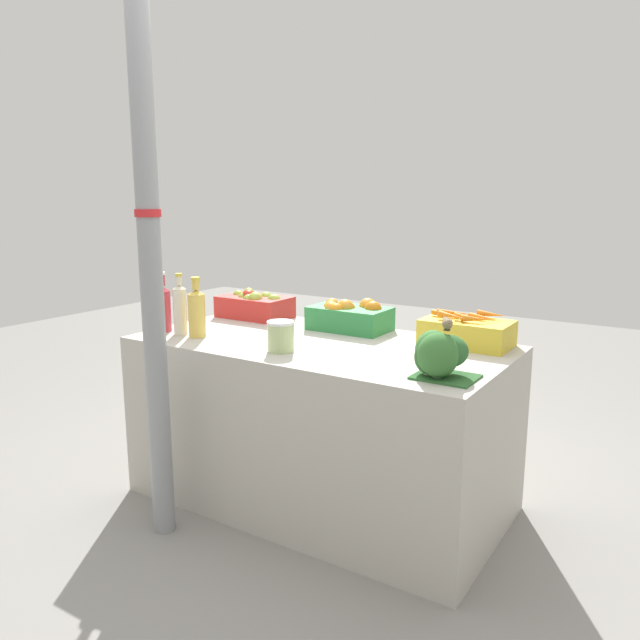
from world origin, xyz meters
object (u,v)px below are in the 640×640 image
juice_bottle_cloudy (180,308)px  support_pole (149,240)px  juice_bottle_golden (197,312)px  sparrow_bird (447,323)px  juice_bottle_ruby (163,307)px  broccoli_pile (438,354)px  carrot_crate (467,332)px  orange_crate (350,316)px  pickle_jar (281,336)px  apple_crate (255,305)px

juice_bottle_cloudy → support_pole: bearing=-58.8°
juice_bottle_golden → sparrow_bird: bearing=0.5°
juice_bottle_ruby → broccoli_pile: bearing=-0.2°
broccoli_pile → support_pole: bearing=-161.4°
support_pole → carrot_crate: size_ratio=6.56×
orange_crate → sparrow_bird: sparrow_bird is taller
support_pole → juice_bottle_cloudy: size_ratio=8.55×
juice_bottle_golden → pickle_jar: (0.49, -0.01, -0.05)m
broccoli_pile → pickle_jar: broccoli_pile is taller
apple_crate → pickle_jar: apple_crate is taller
juice_bottle_ruby → juice_bottle_golden: 0.22m
orange_crate → juice_bottle_ruby: 0.91m
juice_bottle_cloudy → orange_crate: bearing=39.3°
apple_crate → juice_bottle_golden: bearing=-82.5°
apple_crate → juice_bottle_cloudy: 0.52m
carrot_crate → pickle_jar: (-0.63, -0.52, 0.00)m
broccoli_pile → juice_bottle_cloudy: (-1.30, 0.00, 0.04)m
orange_crate → support_pole: bearing=-114.7°
juice_bottle_golden → juice_bottle_ruby: bearing=-180.0°
support_pole → sparrow_bird: 1.20m
carrot_crate → pickle_jar: bearing=-140.1°
support_pole → juice_bottle_ruby: bearing=132.7°
juice_bottle_cloudy → sparrow_bird: size_ratio=2.33×
orange_crate → juice_bottle_cloudy: size_ratio=1.30×
orange_crate → sparrow_bird: 0.87m
broccoli_pile → sparrow_bird: size_ratio=1.87×
support_pole → broccoli_pile: bearing=18.6°
carrot_crate → sparrow_bird: sparrow_bird is taller
juice_bottle_cloudy → sparrow_bird: (1.32, 0.01, 0.07)m
apple_crate → pickle_jar: bearing=-43.2°
broccoli_pile → juice_bottle_ruby: bearing=179.8°
apple_crate → carrot_crate: bearing=0.1°
support_pole → apple_crate: 0.99m
juice_bottle_cloudy → pickle_jar: bearing=-0.9°
juice_bottle_golden → support_pole: bearing=-72.5°
orange_crate → juice_bottle_golden: juice_bottle_golden is taller
orange_crate → juice_bottle_ruby: bearing=-145.3°
carrot_crate → juice_bottle_cloudy: 1.33m
apple_crate → pickle_jar: (0.55, -0.52, -0.00)m
orange_crate → broccoli_pile: broccoli_pile is taller
juice_bottle_ruby → pickle_jar: juice_bottle_ruby is taller
juice_bottle_cloudy → broccoli_pile: bearing=-0.2°
carrot_crate → juice_bottle_golden: size_ratio=1.35×
support_pole → orange_crate: support_pole is taller
sparrow_bird → juice_bottle_golden: bearing=-118.0°
orange_crate → carrot_crate: bearing=0.0°
juice_bottle_golden → pickle_jar: bearing=-1.1°
carrot_crate → sparrow_bird: 0.53m
orange_crate → juice_bottle_ruby: juice_bottle_ruby is taller
juice_bottle_ruby → pickle_jar: size_ratio=2.23×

